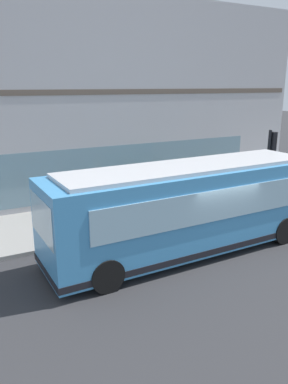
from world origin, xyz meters
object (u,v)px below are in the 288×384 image
pedestrian_near_hydrant (216,169)px  pedestrian_walking_along_curb (168,187)px  newspaper_vending_box (146,197)px  city_bus_nearside (189,208)px  pedestrian_near_building_entrance (164,200)px  fire_hydrant (169,192)px  traffic_light_near_corner (271,152)px

pedestrian_near_hydrant → pedestrian_walking_along_curb: (-1.63, 4.05, -0.08)m
pedestrian_walking_along_curb → newspaper_vending_box: 1.13m
city_bus_nearside → pedestrian_near_building_entrance: size_ratio=6.47×
fire_hydrant → pedestrian_near_building_entrance: bearing=144.1°
traffic_light_near_corner → newspaper_vending_box: traffic_light_near_corner is taller
pedestrian_near_building_entrance → newspaper_vending_box: (2.01, -0.26, -0.43)m
newspaper_vending_box → pedestrian_near_hydrant: bearing=-77.4°
fire_hydrant → newspaper_vending_box: 1.64m
pedestrian_near_hydrant → pedestrian_walking_along_curb: 4.37m
traffic_light_near_corner → pedestrian_walking_along_curb: 5.06m
city_bus_nearside → pedestrian_near_hydrant: (5.83, -5.79, -0.36)m
pedestrian_near_building_entrance → pedestrian_near_hydrant: bearing=-59.0°
pedestrian_walking_along_curb → fire_hydrant: bearing=-34.5°
fire_hydrant → traffic_light_near_corner: bearing=-124.6°
pedestrian_near_building_entrance → pedestrian_walking_along_curb: bearing=-36.9°
traffic_light_near_corner → pedestrian_near_hydrant: (3.27, 0.51, -1.37)m
pedestrian_near_hydrant → pedestrian_near_building_entrance: pedestrian_near_hydrant is taller
pedestrian_near_hydrant → pedestrian_near_building_entrance: (-3.11, 5.17, -0.16)m
city_bus_nearside → pedestrian_near_hydrant: bearing=-44.8°
pedestrian_near_hydrant → pedestrian_near_building_entrance: size_ratio=1.15×
traffic_light_near_corner → pedestrian_walking_along_curb: (1.64, 4.56, -1.45)m
pedestrian_near_building_entrance → newspaper_vending_box: 2.07m
pedestrian_walking_along_curb → pedestrian_near_building_entrance: (-1.48, 1.11, -0.08)m
traffic_light_near_corner → pedestrian_walking_along_curb: size_ratio=2.07×
pedestrian_walking_along_curb → newspaper_vending_box: pedestrian_walking_along_curb is taller
pedestrian_walking_along_curb → city_bus_nearside: bearing=157.6°
traffic_light_near_corner → pedestrian_near_building_entrance: (0.16, 5.67, -1.53)m
newspaper_vending_box → pedestrian_near_building_entrance: bearing=172.8°
city_bus_nearside → newspaper_vending_box: (4.74, -0.88, -0.95)m
city_bus_nearside → newspaper_vending_box: bearing=-10.5°
traffic_light_near_corner → newspaper_vending_box: size_ratio=3.85×
fire_hydrant → pedestrian_walking_along_curb: (-1.02, 0.70, 0.60)m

